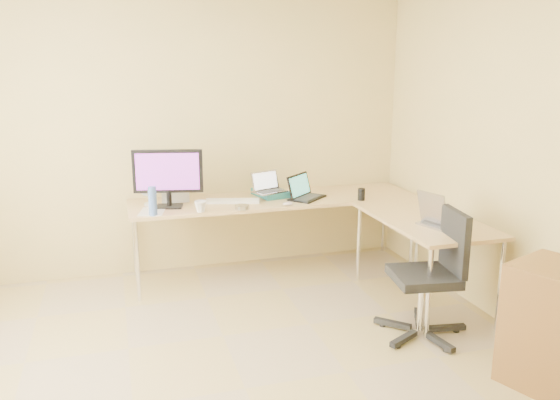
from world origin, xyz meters
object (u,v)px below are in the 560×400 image
object	(u,v)px
mug	(201,206)
desk_fan	(149,189)
laptop_center	(270,182)
laptop_return	(442,211)
laptop_black	(307,187)
water_bottle	(153,201)
desk_main	(275,236)
desk_return	(422,261)
monitor	(168,179)
keyboard	(233,201)
office_chair	(424,270)

from	to	relation	value
mug	desk_fan	bearing A→B (deg)	137.94
laptop_center	laptop_return	xyz separation A→B (m)	(1.03, -1.23, -0.04)
laptop_black	water_bottle	bearing A→B (deg)	145.85
desk_main	desk_return	distance (m)	1.40
monitor	laptop_center	size ratio (longest dim) A/B	2.05
mug	desk_return	bearing A→B (deg)	-22.32
monitor	keyboard	bearing A→B (deg)	15.11
laptop_center	laptop_black	bearing A→B (deg)	-39.97
water_bottle	office_chair	size ratio (longest dim) A/B	0.26
water_bottle	desk_fan	xyz separation A→B (m)	(0.00, 0.35, 0.03)
monitor	laptop_center	bearing A→B (deg)	17.54
mug	laptop_return	xyz separation A→B (m)	(1.72, -0.92, 0.06)
keyboard	desk_return	bearing A→B (deg)	-18.87
monitor	laptop_center	world-z (taller)	monitor
keyboard	laptop_return	distance (m)	1.82
laptop_return	office_chair	world-z (taller)	office_chair
laptop_center	keyboard	world-z (taller)	laptop_center
monitor	laptop_black	bearing A→B (deg)	11.04
monitor	office_chair	xyz separation A→B (m)	(1.64, -1.45, -0.48)
desk_main	water_bottle	xyz separation A→B (m)	(-1.13, -0.30, 0.49)
desk_return	desk_fan	distance (m)	2.41
office_chair	laptop_center	bearing A→B (deg)	123.84
laptop_return	office_chair	distance (m)	0.55
keyboard	office_chair	bearing A→B (deg)	-37.90
monitor	keyboard	size ratio (longest dim) A/B	1.24
desk_fan	water_bottle	bearing A→B (deg)	-93.92
desk_main	water_bottle	size ratio (longest dim) A/B	10.96
water_bottle	laptop_center	bearing A→B (deg)	16.14
desk_return	laptop_return	bearing A→B (deg)	-88.25
laptop_center	office_chair	distance (m)	1.74
water_bottle	mug	bearing A→B (deg)	0.00
monitor	mug	xyz separation A→B (m)	(0.24, -0.23, -0.21)
desk_main	laptop_center	size ratio (longest dim) A/B	9.16
desk_return	keyboard	world-z (taller)	keyboard
monitor	water_bottle	size ratio (longest dim) A/B	2.46
monitor	keyboard	distance (m)	0.61
desk_main	keyboard	distance (m)	0.56
laptop_center	office_chair	size ratio (longest dim) A/B	0.31
keyboard	mug	size ratio (longest dim) A/B	4.67
desk_fan	monitor	bearing A→B (deg)	-41.13
laptop_return	water_bottle	bearing A→B (deg)	49.02
mug	water_bottle	xyz separation A→B (m)	(-0.39, 0.00, 0.07)
desk_main	monitor	size ratio (longest dim) A/B	4.46
desk_return	mug	world-z (taller)	mug
laptop_return	mug	bearing A→B (deg)	44.43
keyboard	mug	world-z (taller)	mug
monitor	mug	distance (m)	0.39
monitor	laptop_black	size ratio (longest dim) A/B	1.67
mug	desk_fan	xyz separation A→B (m)	(-0.39, 0.35, 0.10)
keyboard	office_chair	size ratio (longest dim) A/B	0.51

